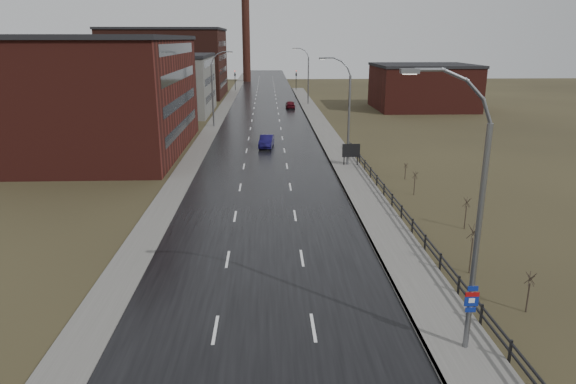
{
  "coord_description": "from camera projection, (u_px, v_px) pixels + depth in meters",
  "views": [
    {
      "loc": [
        0.24,
        -17.24,
        13.11
      ],
      "look_at": [
        1.62,
        16.5,
        3.0
      ],
      "focal_mm": 32.0,
      "sensor_mm": 36.0,
      "label": 1
    }
  ],
  "objects": [
    {
      "name": "shrub_c",
      "position": [
        472.0,
        248.0,
        29.48
      ],
      "size": [
        0.69,
        0.73,
        2.95
      ],
      "color": "#382D23",
      "rests_on": "ground"
    },
    {
      "name": "warehouse_far",
      "position": [
        168.0,
        62.0,
        120.51
      ],
      "size": [
        26.52,
        24.48,
        15.5
      ],
      "color": "#331611",
      "rests_on": "ground"
    },
    {
      "name": "smokestack",
      "position": [
        246.0,
        31.0,
        159.15
      ],
      "size": [
        2.7,
        2.7,
        30.7
      ],
      "color": "#331611",
      "rests_on": "ground"
    },
    {
      "name": "streetlight_left",
      "position": [
        214.0,
        89.0,
        77.63
      ],
      "size": [
        3.36,
        0.28,
        11.35
      ],
      "color": "slate",
      "rests_on": "ground"
    },
    {
      "name": "car_near",
      "position": [
        266.0,
        142.0,
        64.2
      ],
      "size": [
        2.03,
        4.71,
        1.51
      ],
      "primitive_type": "imported",
      "rotation": [
        0.0,
        0.0,
        -0.1
      ],
      "color": "#110C40",
      "rests_on": "ground"
    },
    {
      "name": "shrub_f",
      "position": [
        405.0,
        171.0,
        49.61
      ],
      "size": [
        0.39,
        0.41,
        1.61
      ],
      "color": "#382D23",
      "rests_on": "ground"
    },
    {
      "name": "building_right",
      "position": [
        423.0,
        87.0,
        98.71
      ],
      "size": [
        18.36,
        16.32,
        8.5
      ],
      "color": "#471914",
      "rests_on": "ground"
    },
    {
      "name": "guardrail",
      "position": [
        404.0,
        213.0,
        37.98
      ],
      "size": [
        0.1,
        53.05,
        1.1
      ],
      "color": "black",
      "rests_on": "ground"
    },
    {
      "name": "streetlight_right_mid",
      "position": [
        346.0,
        112.0,
        53.38
      ],
      "size": [
        3.36,
        0.28,
        11.35
      ],
      "color": "slate",
      "rests_on": "ground"
    },
    {
      "name": "sidewalk_right",
      "position": [
        347.0,
        167.0,
        54.07
      ],
      "size": [
        3.2,
        180.0,
        0.18
      ],
      "primitive_type": "cube",
      "color": "#595651",
      "rests_on": "ground"
    },
    {
      "name": "car_far",
      "position": [
        290.0,
        105.0,
        100.28
      ],
      "size": [
        1.78,
        4.38,
        1.49
      ],
      "primitive_type": "imported",
      "rotation": [
        0.0,
        0.0,
        3.15
      ],
      "color": "#4B0C15",
      "rests_on": "ground"
    },
    {
      "name": "curb_right",
      "position": [
        333.0,
        168.0,
        54.01
      ],
      "size": [
        0.16,
        180.0,
        0.18
      ],
      "primitive_type": "cube",
      "color": "slate",
      "rests_on": "ground"
    },
    {
      "name": "streetlight_right_far",
      "position": [
        307.0,
        76.0,
        105.06
      ],
      "size": [
        3.36,
        0.28,
        11.35
      ],
      "color": "slate",
      "rests_on": "ground"
    },
    {
      "name": "sidewalk_left",
      "position": [
        211.0,
        129.0,
        77.35
      ],
      "size": [
        2.4,
        260.0,
        0.12
      ],
      "primitive_type": "cube",
      "color": "#595651",
      "rests_on": "ground"
    },
    {
      "name": "traffic_light_right",
      "position": [
        296.0,
        73.0,
        134.11
      ],
      "size": [
        0.58,
        2.73,
        5.3
      ],
      "color": "black",
      "rests_on": "ground"
    },
    {
      "name": "traffic_light_left",
      "position": [
        235.0,
        73.0,
        133.49
      ],
      "size": [
        0.58,
        2.73,
        5.3
      ],
      "color": "black",
      "rests_on": "ground"
    },
    {
      "name": "warehouse_near",
      "position": [
        87.0,
        95.0,
        60.57
      ],
      "size": [
        22.44,
        28.56,
        13.5
      ],
      "color": "#471914",
      "rests_on": "ground"
    },
    {
      "name": "shrub_b",
      "position": [
        529.0,
        291.0,
        25.32
      ],
      "size": [
        0.51,
        0.54,
        2.14
      ],
      "color": "#382D23",
      "rests_on": "ground"
    },
    {
      "name": "billboard",
      "position": [
        351.0,
        151.0,
        54.33
      ],
      "size": [
        1.89,
        0.17,
        2.48
      ],
      "color": "black",
      "rests_on": "ground"
    },
    {
      "name": "warehouse_mid",
      "position": [
        166.0,
        84.0,
        92.7
      ],
      "size": [
        16.32,
        20.4,
        10.5
      ],
      "color": "slate",
      "rests_on": "ground"
    },
    {
      "name": "streetlight_main",
      "position": [
        472.0,
        220.0,
        20.76
      ],
      "size": [
        3.91,
        0.29,
        12.11
      ],
      "color": "slate",
      "rests_on": "ground"
    },
    {
      "name": "shrub_e",
      "position": [
        415.0,
        183.0,
        44.53
      ],
      "size": [
        0.5,
        0.53,
        2.1
      ],
      "color": "#382D23",
      "rests_on": "ground"
    },
    {
      "name": "road",
      "position": [
        266.0,
        129.0,
        77.68
      ],
      "size": [
        14.0,
        300.0,
        0.06
      ],
      "primitive_type": "cube",
      "color": "black",
      "rests_on": "ground"
    },
    {
      "name": "shrub_d",
      "position": [
        466.0,
        212.0,
        36.53
      ],
      "size": [
        0.55,
        0.58,
        2.33
      ],
      "color": "#382D23",
      "rests_on": "ground"
    }
  ]
}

